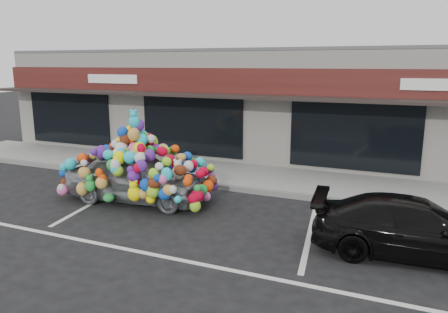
% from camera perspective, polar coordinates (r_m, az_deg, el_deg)
% --- Properties ---
extents(ground, '(90.00, 90.00, 0.00)m').
position_cam_1_polar(ground, '(11.04, -3.48, -7.93)').
color(ground, black).
rests_on(ground, ground).
extents(shop_building, '(24.00, 7.20, 4.31)m').
position_cam_1_polar(shop_building, '(18.36, 8.54, 6.95)').
color(shop_building, white).
rests_on(shop_building, ground).
extents(sidewalk, '(26.00, 3.00, 0.15)m').
position_cam_1_polar(sidewalk, '(14.53, 3.68, -2.67)').
color(sidewalk, gray).
rests_on(sidewalk, ground).
extents(kerb, '(26.00, 0.18, 0.16)m').
position_cam_1_polar(kerb, '(13.18, 1.46, -4.21)').
color(kerb, slate).
rests_on(kerb, ground).
extents(parking_stripe_left, '(0.73, 4.37, 0.01)m').
position_cam_1_polar(parking_stripe_left, '(12.89, -15.91, -5.40)').
color(parking_stripe_left, silver).
rests_on(parking_stripe_left, ground).
extents(parking_stripe_mid, '(0.73, 4.37, 0.01)m').
position_cam_1_polar(parking_stripe_mid, '(10.34, 11.21, -9.56)').
color(parking_stripe_mid, silver).
rests_on(parking_stripe_mid, ground).
extents(lane_line, '(14.00, 0.12, 0.01)m').
position_cam_1_polar(lane_line, '(8.35, 1.78, -14.79)').
color(lane_line, silver).
rests_on(lane_line, ground).
extents(toy_car, '(2.92, 4.42, 2.50)m').
position_cam_1_polar(toy_car, '(12.30, -11.34, -1.92)').
color(toy_car, gray).
rests_on(toy_car, ground).
extents(black_sedan, '(2.01, 4.15, 1.16)m').
position_cam_1_polar(black_sedan, '(9.53, 23.70, -8.57)').
color(black_sedan, black).
rests_on(black_sedan, ground).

